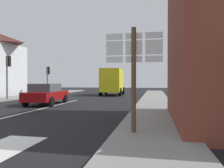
{
  "coord_description": "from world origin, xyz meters",
  "views": [
    {
      "loc": [
        6.57,
        -5.65,
        1.62
      ],
      "look_at": [
        3.22,
        11.29,
        1.42
      ],
      "focal_mm": 34.81,
      "sensor_mm": 36.0,
      "label": 1
    }
  ],
  "objects_px": {
    "traffic_light_near_left": "(8,67)",
    "delivery_truck": "(112,81)",
    "sedan_far": "(46,94)",
    "traffic_light_far_left": "(48,74)",
    "route_sign_post": "(134,68)"
  },
  "relations": [
    {
      "from": "traffic_light_near_left",
      "to": "delivery_truck",
      "type": "bearing_deg",
      "value": 49.2
    },
    {
      "from": "sedan_far",
      "to": "route_sign_post",
      "type": "height_order",
      "value": "route_sign_post"
    },
    {
      "from": "sedan_far",
      "to": "traffic_light_near_left",
      "type": "bearing_deg",
      "value": 154.2
    },
    {
      "from": "traffic_light_near_left",
      "to": "traffic_light_far_left",
      "type": "relative_size",
      "value": 1.14
    },
    {
      "from": "sedan_far",
      "to": "route_sign_post",
      "type": "distance_m",
      "value": 10.4
    },
    {
      "from": "traffic_light_far_left",
      "to": "delivery_truck",
      "type": "bearing_deg",
      "value": 11.67
    },
    {
      "from": "route_sign_post",
      "to": "sedan_far",
      "type": "bearing_deg",
      "value": 131.73
    },
    {
      "from": "sedan_far",
      "to": "traffic_light_near_left",
      "type": "height_order",
      "value": "traffic_light_near_left"
    },
    {
      "from": "delivery_truck",
      "to": "traffic_light_far_left",
      "type": "distance_m",
      "value": 7.55
    },
    {
      "from": "route_sign_post",
      "to": "delivery_truck",
      "type": "bearing_deg",
      "value": 102.98
    },
    {
      "from": "delivery_truck",
      "to": "traffic_light_near_left",
      "type": "height_order",
      "value": "traffic_light_near_left"
    },
    {
      "from": "sedan_far",
      "to": "traffic_light_far_left",
      "type": "xyz_separation_m",
      "value": [
        -4.75,
        9.3,
        1.71
      ]
    },
    {
      "from": "sedan_far",
      "to": "delivery_truck",
      "type": "height_order",
      "value": "delivery_truck"
    },
    {
      "from": "route_sign_post",
      "to": "traffic_light_far_left",
      "type": "height_order",
      "value": "traffic_light_far_left"
    },
    {
      "from": "sedan_far",
      "to": "traffic_light_far_left",
      "type": "height_order",
      "value": "traffic_light_far_left"
    }
  ]
}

